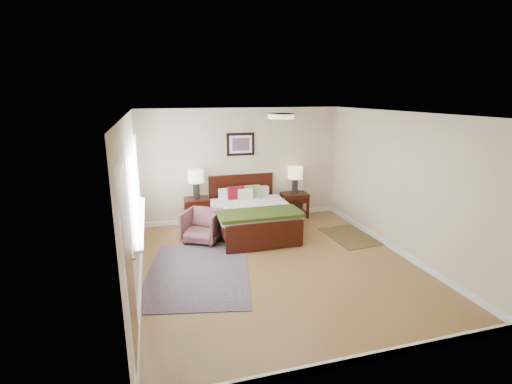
{
  "coord_description": "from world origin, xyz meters",
  "views": [
    {
      "loc": [
        -1.92,
        -5.41,
        2.78
      ],
      "look_at": [
        -0.15,
        0.88,
        1.05
      ],
      "focal_mm": 26.0,
      "sensor_mm": 36.0,
      "label": 1
    }
  ],
  "objects_px": {
    "lamp_right": "(295,175)",
    "rug_persian": "(198,273)",
    "armchair": "(202,226)",
    "lamp_left": "(196,179)",
    "nightstand_right": "(295,203)",
    "bed": "(252,211)",
    "nightstand_left": "(197,204)"
  },
  "relations": [
    {
      "from": "bed",
      "to": "armchair",
      "type": "distance_m",
      "value": 1.07
    },
    {
      "from": "lamp_left",
      "to": "armchair",
      "type": "bearing_deg",
      "value": -91.08
    },
    {
      "from": "nightstand_left",
      "to": "rug_persian",
      "type": "distance_m",
      "value": 2.27
    },
    {
      "from": "nightstand_right",
      "to": "armchair",
      "type": "distance_m",
      "value": 2.43
    },
    {
      "from": "nightstand_left",
      "to": "lamp_left",
      "type": "relative_size",
      "value": 1.02
    },
    {
      "from": "bed",
      "to": "lamp_left",
      "type": "relative_size",
      "value": 3.13
    },
    {
      "from": "nightstand_right",
      "to": "lamp_right",
      "type": "relative_size",
      "value": 0.95
    },
    {
      "from": "nightstand_left",
      "to": "nightstand_right",
      "type": "height_order",
      "value": "nightstand_left"
    },
    {
      "from": "lamp_right",
      "to": "armchair",
      "type": "height_order",
      "value": "lamp_right"
    },
    {
      "from": "bed",
      "to": "lamp_right",
      "type": "height_order",
      "value": "lamp_right"
    },
    {
      "from": "lamp_left",
      "to": "lamp_right",
      "type": "relative_size",
      "value": 1.0
    },
    {
      "from": "armchair",
      "to": "lamp_left",
      "type": "bearing_deg",
      "value": 119.1
    },
    {
      "from": "lamp_right",
      "to": "rug_persian",
      "type": "bearing_deg",
      "value": -138.63
    },
    {
      "from": "nightstand_left",
      "to": "rug_persian",
      "type": "height_order",
      "value": "nightstand_left"
    },
    {
      "from": "armchair",
      "to": "rug_persian",
      "type": "xyz_separation_m",
      "value": [
        -0.26,
        -1.32,
        -0.31
      ]
    },
    {
      "from": "nightstand_left",
      "to": "nightstand_right",
      "type": "bearing_deg",
      "value": 0.24
    },
    {
      "from": "bed",
      "to": "lamp_right",
      "type": "relative_size",
      "value": 3.13
    },
    {
      "from": "lamp_left",
      "to": "nightstand_left",
      "type": "bearing_deg",
      "value": -90.0
    },
    {
      "from": "nightstand_left",
      "to": "rug_persian",
      "type": "relative_size",
      "value": 0.27
    },
    {
      "from": "nightstand_left",
      "to": "rug_persian",
      "type": "bearing_deg",
      "value": -97.17
    },
    {
      "from": "nightstand_left",
      "to": "armchair",
      "type": "distance_m",
      "value": 0.9
    },
    {
      "from": "nightstand_left",
      "to": "lamp_left",
      "type": "bearing_deg",
      "value": 90.0
    },
    {
      "from": "armchair",
      "to": "rug_persian",
      "type": "relative_size",
      "value": 0.3
    },
    {
      "from": "bed",
      "to": "armchair",
      "type": "xyz_separation_m",
      "value": [
        -1.04,
        -0.19,
        -0.16
      ]
    },
    {
      "from": "bed",
      "to": "nightstand_right",
      "type": "distance_m",
      "value": 1.41
    },
    {
      "from": "nightstand_right",
      "to": "armchair",
      "type": "bearing_deg",
      "value": -158.56
    },
    {
      "from": "nightstand_right",
      "to": "bed",
      "type": "bearing_deg",
      "value": -150.3
    },
    {
      "from": "nightstand_right",
      "to": "armchair",
      "type": "relative_size",
      "value": 0.84
    },
    {
      "from": "lamp_right",
      "to": "lamp_left",
      "type": "bearing_deg",
      "value": 180.0
    },
    {
      "from": "lamp_right",
      "to": "armchair",
      "type": "xyz_separation_m",
      "value": [
        -2.26,
        -0.9,
        -0.69
      ]
    },
    {
      "from": "lamp_left",
      "to": "lamp_right",
      "type": "distance_m",
      "value": 2.25
    },
    {
      "from": "bed",
      "to": "nightstand_right",
      "type": "bearing_deg",
      "value": 29.7
    }
  ]
}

